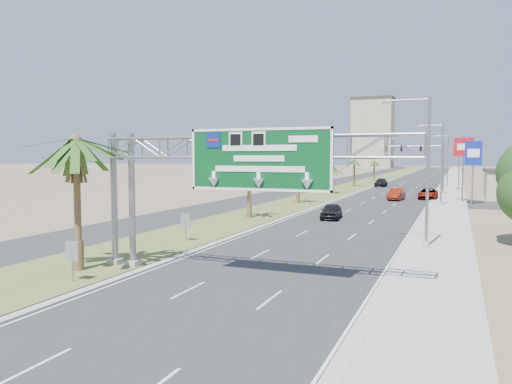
{
  "coord_description": "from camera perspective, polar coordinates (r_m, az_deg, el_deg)",
  "views": [
    {
      "loc": [
        9.33,
        -12.66,
        6.19
      ],
      "look_at": [
        -0.86,
        12.47,
        4.2
      ],
      "focal_mm": 35.0,
      "sensor_mm": 36.0,
      "label": 1
    }
  ],
  "objects": [
    {
      "name": "ground",
      "position": [
        16.9,
        -13.95,
        -17.41
      ],
      "size": [
        600.0,
        600.0,
        0.0
      ],
      "primitive_type": "plane",
      "color": "#8C7A59",
      "rests_on": "ground"
    },
    {
      "name": "road",
      "position": [
        123.17,
        17.7,
        1.12
      ],
      "size": [
        12.0,
        300.0,
        0.02
      ],
      "primitive_type": "cube",
      "color": "#28282B",
      "rests_on": "ground"
    },
    {
      "name": "sidewalk_right",
      "position": [
        122.82,
        21.66,
        1.04
      ],
      "size": [
        4.0,
        300.0,
        0.1
      ],
      "primitive_type": "cube",
      "color": "#9E9B93",
      "rests_on": "ground"
    },
    {
      "name": "median_grass",
      "position": [
        124.33,
        13.1,
        1.26
      ],
      "size": [
        7.0,
        300.0,
        0.12
      ],
      "primitive_type": "cube",
      "color": "#48612A",
      "rests_on": "ground"
    },
    {
      "name": "opposing_road",
      "position": [
        125.61,
        9.94,
        1.32
      ],
      "size": [
        8.0,
        300.0,
        0.02
      ],
      "primitive_type": "cube",
      "color": "#28282B",
      "rests_on": "ground"
    },
    {
      "name": "sign_gantry",
      "position": [
        24.86,
        -2.64,
        3.89
      ],
      "size": [
        16.75,
        1.24,
        7.5
      ],
      "color": "gray",
      "rests_on": "ground"
    },
    {
      "name": "palm_near",
      "position": [
        27.76,
        -19.9,
        5.48
      ],
      "size": [
        5.7,
        5.7,
        8.35
      ],
      "color": "brown",
      "rests_on": "ground"
    },
    {
      "name": "palm_row_b",
      "position": [
        48.49,
        -0.79,
        2.67
      ],
      "size": [
        3.99,
        3.99,
        5.95
      ],
      "color": "brown",
      "rests_on": "ground"
    },
    {
      "name": "palm_row_c",
      "position": [
        63.52,
        4.83,
        3.71
      ],
      "size": [
        3.99,
        3.99,
        6.75
      ],
      "color": "brown",
      "rests_on": "ground"
    },
    {
      "name": "palm_row_d",
      "position": [
        80.9,
        8.62,
        2.9
      ],
      "size": [
        3.99,
        3.99,
        5.45
      ],
      "color": "brown",
      "rests_on": "ground"
    },
    {
      "name": "palm_row_e",
      "position": [
        99.47,
        11.18,
        3.49
      ],
      "size": [
        3.99,
        3.99,
        6.15
      ],
      "color": "brown",
      "rests_on": "ground"
    },
    {
      "name": "palm_row_f",
      "position": [
        124.11,
        13.36,
        3.4
      ],
      "size": [
        3.99,
        3.99,
        5.75
      ],
      "color": "brown",
      "rests_on": "ground"
    },
    {
      "name": "streetlight_near",
      "position": [
        34.75,
        18.7,
        1.51
      ],
      "size": [
        3.27,
        0.44,
        10.0
      ],
      "color": "gray",
      "rests_on": "ground"
    },
    {
      "name": "streetlight_mid",
      "position": [
        64.71,
        20.29,
        2.61
      ],
      "size": [
        3.27,
        0.44,
        10.0
      ],
      "color": "gray",
      "rests_on": "ground"
    },
    {
      "name": "streetlight_far",
      "position": [
        100.69,
        20.94,
        3.07
      ],
      "size": [
        3.27,
        0.44,
        10.0
      ],
      "color": "gray",
      "rests_on": "ground"
    },
    {
      "name": "signal_mast",
      "position": [
        84.75,
        19.28,
        3.06
      ],
      "size": [
        10.28,
        0.71,
        8.0
      ],
      "color": "gray",
      "rests_on": "ground"
    },
    {
      "name": "median_signback_a",
      "position": [
        25.77,
        -20.26,
        -6.66
      ],
      "size": [
        0.75,
        0.08,
        2.08
      ],
      "color": "gray",
      "rests_on": "ground"
    },
    {
      "name": "median_signback_b",
      "position": [
        35.78,
        -8.05,
        -3.45
      ],
      "size": [
        0.75,
        0.08,
        2.08
      ],
      "color": "gray",
      "rests_on": "ground"
    },
    {
      "name": "tower_distant",
      "position": [
        266.13,
        13.2,
        6.52
      ],
      "size": [
        20.0,
        16.0,
        35.0
      ],
      "primitive_type": "cube",
      "color": "tan",
      "rests_on": "ground"
    },
    {
      "name": "building_distant_left",
      "position": [
        181.04,
        4.61,
        3.18
      ],
      "size": [
        24.0,
        14.0,
        6.0
      ],
      "primitive_type": "cube",
      "color": "#C7B486",
      "rests_on": "ground"
    },
    {
      "name": "car_left_lane",
      "position": [
        49.11,
        8.6,
        -2.2
      ],
      "size": [
        2.24,
        4.61,
        1.52
      ],
      "primitive_type": "imported",
      "rotation": [
        0.0,
        0.0,
        0.1
      ],
      "color": "black",
      "rests_on": "ground"
    },
    {
      "name": "car_mid_lane",
      "position": [
        71.73,
        15.74,
        -0.26
      ],
      "size": [
        2.1,
        5.06,
        1.63
      ],
      "primitive_type": "imported",
      "rotation": [
        0.0,
        0.0,
        -0.08
      ],
      "color": "maroon",
      "rests_on": "ground"
    },
    {
      "name": "car_right_lane",
      "position": [
        74.79,
        19.07,
        -0.2
      ],
      "size": [
        2.56,
        5.44,
        1.5
      ],
      "primitive_type": "imported",
      "rotation": [
        0.0,
        0.0,
        -0.01
      ],
      "color": "gray",
      "rests_on": "ground"
    },
    {
      "name": "car_far",
      "position": [
        102.37,
        14.1,
        1.04
      ],
      "size": [
        2.25,
        5.39,
        1.56
      ],
      "primitive_type": "imported",
      "rotation": [
        0.0,
        0.0,
        0.01
      ],
      "color": "black",
      "rests_on": "ground"
    },
    {
      "name": "pole_sign_red_near",
      "position": [
        70.94,
        22.63,
        4.39
      ],
      "size": [
        2.37,
        1.03,
        8.71
      ],
      "color": "gray",
      "rests_on": "ground"
    },
    {
      "name": "pole_sign_blue",
      "position": [
        67.91,
        23.58,
        3.79
      ],
      "size": [
        2.02,
        0.47,
        8.18
      ],
      "color": "gray",
      "rests_on": "ground"
    },
    {
      "name": "pole_sign_red_far",
      "position": [
        95.51,
        22.21,
        3.98
      ],
      "size": [
        2.2,
        0.38,
        8.06
      ],
      "color": "gray",
      "rests_on": "ground"
    }
  ]
}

